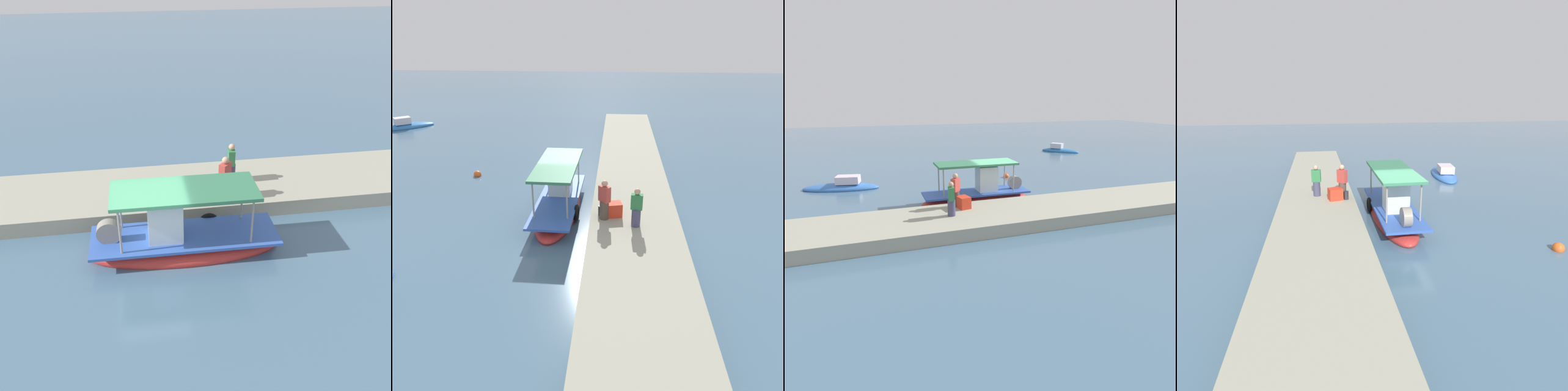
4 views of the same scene
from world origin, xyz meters
TOP-DOWN VIEW (x-y plane):
  - ground_plane at (0.00, 0.00)m, footprint 120.00×120.00m
  - dock_quay at (0.00, -3.70)m, footprint 36.00×3.75m
  - main_fishing_boat at (-1.09, -0.22)m, footprint 6.46×2.03m
  - fisherman_near_bollard at (-3.00, -2.41)m, footprint 0.54×0.54m
  - fisherman_by_crate at (-3.54, -3.71)m, footprint 0.41×0.49m
  - mooring_bollard at (-2.67, -2.26)m, footprint 0.24×0.24m
  - cargo_crate at (-2.70, -2.79)m, footprint 0.67×0.77m
  - marker_buoy at (3.05, 5.25)m, footprint 0.44×0.44m
  - moored_boat_mid at (13.94, 15.25)m, footprint 3.89×4.20m

SIDE VIEW (x-z plane):
  - ground_plane at x=0.00m, z-range 0.00..0.00m
  - marker_buoy at x=3.05m, z-range -0.13..0.31m
  - moored_boat_mid at x=13.94m, z-range -0.45..0.75m
  - dock_quay at x=0.00m, z-range 0.00..0.62m
  - main_fishing_boat at x=-1.09m, z-range -0.92..1.83m
  - mooring_bollard at x=-2.67m, z-range 0.62..1.05m
  - cargo_crate at x=-2.70m, z-range 0.62..1.22m
  - fisherman_by_crate at x=-3.54m, z-range 0.54..2.18m
  - fisherman_near_bollard at x=-3.00m, z-range 0.54..2.27m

